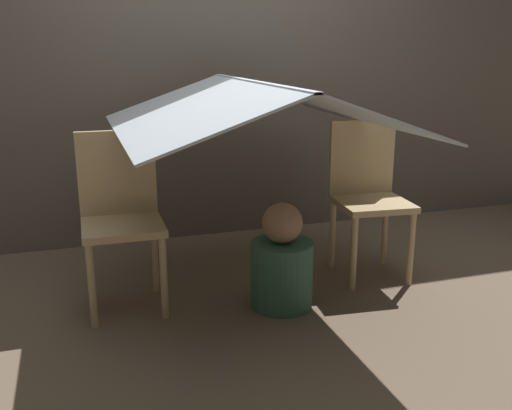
{
  "coord_description": "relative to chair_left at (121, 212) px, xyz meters",
  "views": [
    {
      "loc": [
        -0.9,
        -2.66,
        1.31
      ],
      "look_at": [
        0.0,
        0.12,
        0.49
      ],
      "focal_mm": 40.0,
      "sensor_mm": 36.0,
      "label": 1
    }
  ],
  "objects": [
    {
      "name": "chair_left",
      "position": [
        0.0,
        0.0,
        0.0
      ],
      "size": [
        0.4,
        0.4,
        0.9
      ],
      "rotation": [
        0.0,
        0.0,
        -0.01
      ],
      "color": "#D1B27F",
      "rests_on": "ground_plane"
    },
    {
      "name": "wall_back",
      "position": [
        0.7,
        1.0,
        0.75
      ],
      "size": [
        7.0,
        0.05,
        2.5
      ],
      "color": "#6B6056",
      "rests_on": "ground_plane"
    },
    {
      "name": "chair_right",
      "position": [
        1.41,
        -0.0,
        0.0
      ],
      "size": [
        0.43,
        0.43,
        0.9
      ],
      "rotation": [
        0.0,
        0.0,
        -0.09
      ],
      "color": "#D1B27F",
      "rests_on": "ground_plane"
    },
    {
      "name": "person_front",
      "position": [
        0.77,
        -0.29,
        -0.27
      ],
      "size": [
        0.32,
        0.32,
        0.55
      ],
      "color": "#38664C",
      "rests_on": "ground_plane"
    },
    {
      "name": "sheet_canopy",
      "position": [
        0.7,
        -0.07,
        0.52
      ],
      "size": [
        1.4,
        1.55,
        0.25
      ],
      "color": "silver"
    },
    {
      "name": "ground_plane",
      "position": [
        0.7,
        -0.2,
        -0.5
      ],
      "size": [
        8.8,
        8.8,
        0.0
      ],
      "primitive_type": "plane",
      "color": "#7A6651"
    }
  ]
}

